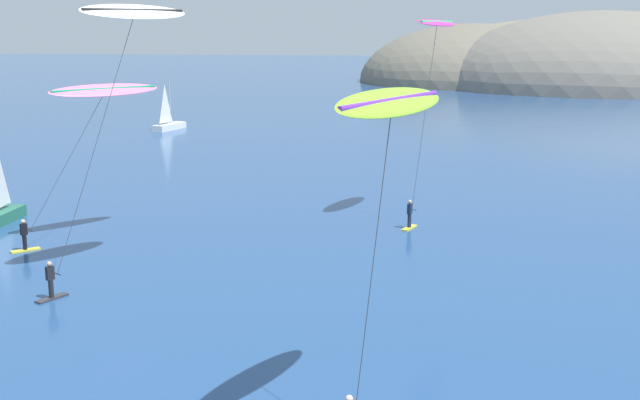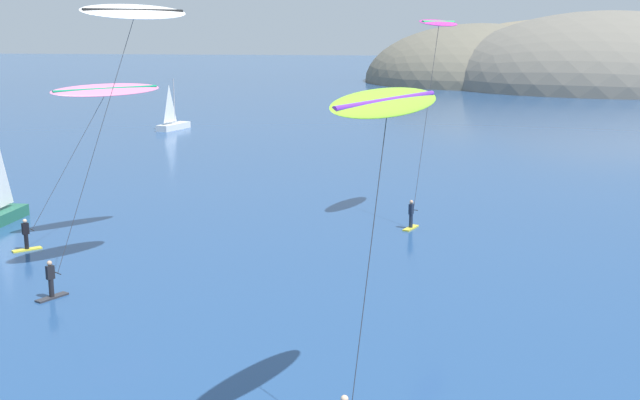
{
  "view_description": "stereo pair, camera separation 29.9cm",
  "coord_description": "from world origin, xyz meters",
  "px_view_note": "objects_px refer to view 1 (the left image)",
  "views": [
    {
      "loc": [
        2.2,
        -11.02,
        11.72
      ],
      "look_at": [
        -2.14,
        24.47,
        3.86
      ],
      "focal_mm": 45.0,
      "sensor_mm": 36.0,
      "label": 1
    },
    {
      "loc": [
        2.5,
        -10.98,
        11.72
      ],
      "look_at": [
        -2.14,
        24.47,
        3.86
      ],
      "focal_mm": 45.0,
      "sensor_mm": 36.0,
      "label": 2
    }
  ],
  "objects_px": {
    "kitesurfer_white": "(129,30)",
    "kitesurfer_lime": "(388,130)",
    "sailboat_far": "(171,124)",
    "kitesurfer_pink": "(99,101)",
    "kitesurfer_magenta": "(435,39)"
  },
  "relations": [
    {
      "from": "kitesurfer_white",
      "to": "kitesurfer_lime",
      "type": "bearing_deg",
      "value": -47.27
    },
    {
      "from": "sailboat_far",
      "to": "kitesurfer_lime",
      "type": "relative_size",
      "value": 0.59
    },
    {
      "from": "kitesurfer_pink",
      "to": "sailboat_far",
      "type": "bearing_deg",
      "value": 102.97
    },
    {
      "from": "kitesurfer_white",
      "to": "kitesurfer_magenta",
      "type": "bearing_deg",
      "value": 44.15
    },
    {
      "from": "kitesurfer_magenta",
      "to": "kitesurfer_white",
      "type": "bearing_deg",
      "value": -135.85
    },
    {
      "from": "kitesurfer_lime",
      "to": "kitesurfer_magenta",
      "type": "bearing_deg",
      "value": 86.38
    },
    {
      "from": "sailboat_far",
      "to": "kitesurfer_lime",
      "type": "xyz_separation_m",
      "value": [
        27.06,
        -65.8,
        8.19
      ]
    },
    {
      "from": "sailboat_far",
      "to": "kitesurfer_white",
      "type": "xyz_separation_m",
      "value": [
        14.91,
        -52.65,
        10.83
      ]
    },
    {
      "from": "kitesurfer_magenta",
      "to": "kitesurfer_lime",
      "type": "relative_size",
      "value": 1.21
    },
    {
      "from": "sailboat_far",
      "to": "kitesurfer_pink",
      "type": "bearing_deg",
      "value": -77.03
    },
    {
      "from": "kitesurfer_magenta",
      "to": "kitesurfer_white",
      "type": "xyz_separation_m",
      "value": [
        -13.83,
        -13.43,
        0.62
      ]
    },
    {
      "from": "kitesurfer_pink",
      "to": "kitesurfer_white",
      "type": "height_order",
      "value": "kitesurfer_white"
    },
    {
      "from": "kitesurfer_lime",
      "to": "kitesurfer_white",
      "type": "distance_m",
      "value": 18.1
    },
    {
      "from": "sailboat_far",
      "to": "kitesurfer_magenta",
      "type": "distance_m",
      "value": 49.69
    },
    {
      "from": "kitesurfer_lime",
      "to": "kitesurfer_pink",
      "type": "distance_m",
      "value": 25.75
    }
  ]
}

